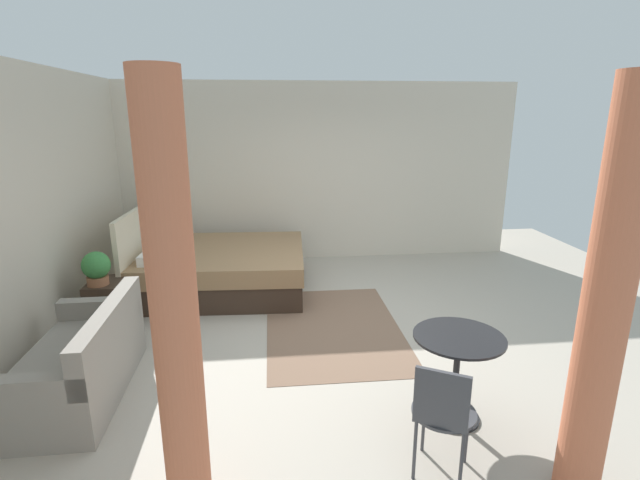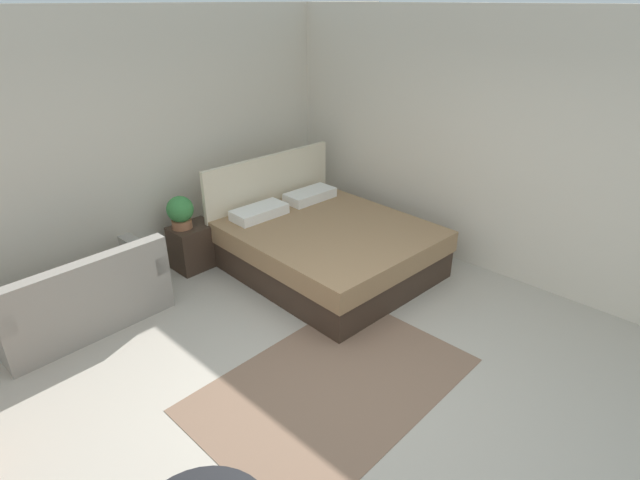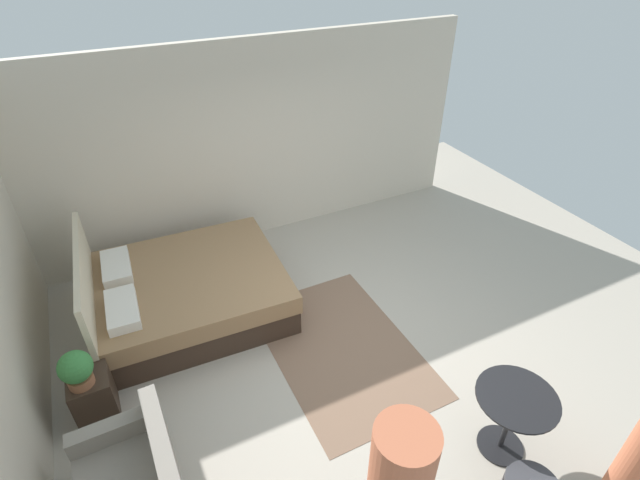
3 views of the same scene
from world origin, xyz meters
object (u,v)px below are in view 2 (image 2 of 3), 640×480
Objects in this scene: bed at (325,245)px; nightstand at (194,246)px; couch at (82,300)px; potted_plant at (180,212)px.

bed is 1.56m from nightstand.
couch is 4.13× the size of potted_plant.
couch is at bearing -168.49° from potted_plant.
couch is at bearing 159.29° from bed.
potted_plant reaches higher than couch.
bed is at bearing -48.39° from nightstand.
nightstand is at bearing 9.28° from couch.
nightstand is at bearing -20.39° from potted_plant.
bed is 1.45× the size of couch.
nightstand is (-1.04, 1.17, -0.05)m from bed.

